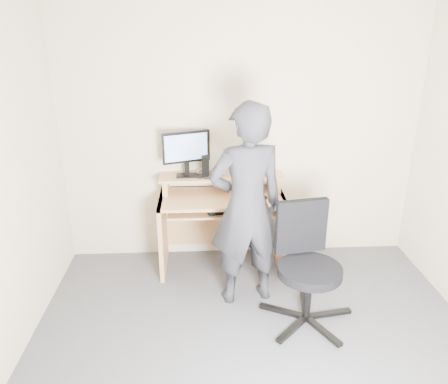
{
  "coord_description": "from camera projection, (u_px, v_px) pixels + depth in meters",
  "views": [
    {
      "loc": [
        -0.39,
        -2.4,
        2.3
      ],
      "look_at": [
        -0.2,
        1.05,
        0.95
      ],
      "focal_mm": 35.0,
      "sensor_mm": 36.0,
      "label": 1
    }
  ],
  "objects": [
    {
      "name": "ground",
      "position": [
        261.0,
        370.0,
        3.09
      ],
      "size": [
        3.5,
        3.5,
        0.0
      ],
      "primitive_type": "plane",
      "color": "#545459",
      "rests_on": "ground"
    },
    {
      "name": "back_wall",
      "position": [
        241.0,
        137.0,
        4.27
      ],
      "size": [
        3.5,
        0.02,
        2.5
      ],
      "primitive_type": "cube",
      "color": "#BAB094",
      "rests_on": "ground"
    },
    {
      "name": "desk",
      "position": [
        222.0,
        212.0,
        4.3
      ],
      "size": [
        1.2,
        0.6,
        0.91
      ],
      "color": "tan",
      "rests_on": "ground"
    },
    {
      "name": "monitor",
      "position": [
        186.0,
        150.0,
        4.12
      ],
      "size": [
        0.45,
        0.19,
        0.44
      ],
      "rotation": [
        0.0,
        0.0,
        0.34
      ],
      "color": "black",
      "rests_on": "desk"
    },
    {
      "name": "external_drive",
      "position": [
        206.0,
        165.0,
        4.21
      ],
      "size": [
        0.07,
        0.13,
        0.2
      ],
      "primitive_type": "cube",
      "rotation": [
        0.0,
        0.0,
        -0.03
      ],
      "color": "black",
      "rests_on": "desk"
    },
    {
      "name": "travel_mug",
      "position": [
        227.0,
        168.0,
        4.2
      ],
      "size": [
        0.09,
        0.09,
        0.16
      ],
      "primitive_type": "cylinder",
      "rotation": [
        0.0,
        0.0,
        0.21
      ],
      "color": "silver",
      "rests_on": "desk"
    },
    {
      "name": "smartphone",
      "position": [
        244.0,
        176.0,
        4.22
      ],
      "size": [
        0.09,
        0.14,
        0.01
      ],
      "primitive_type": "cube",
      "rotation": [
        0.0,
        0.0,
        0.17
      ],
      "color": "black",
      "rests_on": "desk"
    },
    {
      "name": "charger",
      "position": [
        200.0,
        176.0,
        4.16
      ],
      "size": [
        0.05,
        0.05,
        0.03
      ],
      "primitive_type": "cube",
      "rotation": [
        0.0,
        0.0,
        -0.13
      ],
      "color": "black",
      "rests_on": "desk"
    },
    {
      "name": "headphones",
      "position": [
        205.0,
        172.0,
        4.3
      ],
      "size": [
        0.16,
        0.16,
        0.06
      ],
      "primitive_type": "torus",
      "rotation": [
        0.26,
        0.0,
        0.06
      ],
      "color": "silver",
      "rests_on": "desk"
    },
    {
      "name": "keyboard",
      "position": [
        230.0,
        208.0,
        4.11
      ],
      "size": [
        0.49,
        0.3,
        0.03
      ],
      "primitive_type": "cube",
      "rotation": [
        0.0,
        0.0,
        0.27
      ],
      "color": "black",
      "rests_on": "desk"
    },
    {
      "name": "mouse",
      "position": [
        263.0,
        198.0,
        4.08
      ],
      "size": [
        0.11,
        0.08,
        0.04
      ],
      "primitive_type": "ellipsoid",
      "rotation": [
        0.0,
        0.0,
        -0.19
      ],
      "color": "black",
      "rests_on": "desk"
    },
    {
      "name": "office_chair",
      "position": [
        306.0,
        261.0,
        3.47
      ],
      "size": [
        0.76,
        0.76,
        0.96
      ],
      "rotation": [
        0.0,
        0.0,
        0.17
      ],
      "color": "black",
      "rests_on": "ground"
    },
    {
      "name": "person",
      "position": [
        246.0,
        207.0,
        3.6
      ],
      "size": [
        0.71,
        0.54,
        1.75
      ],
      "primitive_type": "imported",
      "rotation": [
        0.0,
        0.0,
        3.35
      ],
      "color": "black",
      "rests_on": "ground"
    }
  ]
}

